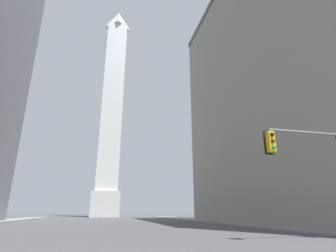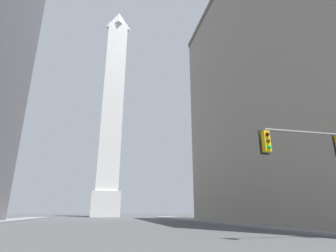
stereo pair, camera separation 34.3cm
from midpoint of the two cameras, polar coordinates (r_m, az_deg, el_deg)
The scene contains 4 objects.
sidewalk_right at distance 33.46m, azimuth 16.43°, elevation -19.74°, with size 5.00×90.70×0.15m, color gray.
building_right at distance 43.80m, azimuth 32.90°, elevation 7.49°, with size 29.89×39.67×36.36m.
obelisk at distance 83.83m, azimuth -11.83°, elevation 4.13°, with size 7.73×7.73×68.51m.
traffic_light_near_right at distance 16.60m, azimuth 30.64°, elevation -5.42°, with size 5.48×0.50×5.68m.
Camera 2 is at (-0.07, -2.25, 1.41)m, focal length 28.00 mm.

